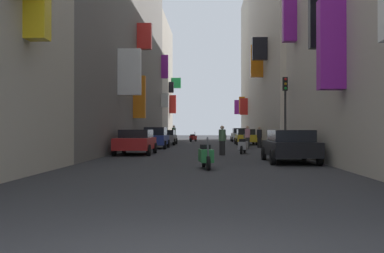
% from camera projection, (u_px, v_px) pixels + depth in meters
% --- Properties ---
extents(ground_plane, '(140.00, 140.00, 0.00)m').
position_uv_depth(ground_plane, '(205.00, 147.00, 34.18)').
color(ground_plane, '#2D2D30').
extents(building_left_mid_a, '(7.35, 32.73, 21.38)m').
position_uv_depth(building_left_mid_a, '(101.00, 9.00, 34.00)').
color(building_left_mid_a, slate).
rests_on(building_left_mid_a, ground).
extents(building_left_mid_b, '(7.34, 14.20, 15.32)m').
position_uv_depth(building_left_mid_b, '(145.00, 81.00, 57.43)').
color(building_left_mid_b, '#9E9384').
rests_on(building_left_mid_b, ground).
extents(building_right_mid_c, '(7.20, 23.22, 18.98)m').
position_uv_depth(building_right_mid_c, '(293.00, 41.00, 40.29)').
color(building_right_mid_c, '#B2A899').
rests_on(building_right_mid_c, ground).
extents(building_right_far, '(7.09, 12.02, 19.00)m').
position_uv_depth(building_right_far, '(267.00, 68.00, 57.90)').
color(building_right_far, '#BCB29E').
rests_on(building_right_far, ground).
extents(parked_car_black, '(2.01, 4.38, 1.37)m').
position_uv_depth(parked_car_black, '(290.00, 145.00, 18.62)').
color(parked_car_black, black).
rests_on(parked_car_black, ground).
extents(parked_car_yellow, '(1.89, 4.10, 1.42)m').
position_uv_depth(parked_car_yellow, '(246.00, 137.00, 40.03)').
color(parked_car_yellow, gold).
rests_on(parked_car_yellow, ground).
extents(parked_car_white, '(2.01, 4.43, 1.53)m').
position_uv_depth(parked_car_white, '(240.00, 135.00, 50.07)').
color(parked_car_white, white).
rests_on(parked_car_white, ground).
extents(parked_car_grey, '(1.92, 4.14, 1.34)m').
position_uv_depth(parked_car_grey, '(166.00, 137.00, 40.01)').
color(parked_car_grey, slate).
rests_on(parked_car_grey, ground).
extents(parked_car_blue, '(1.83, 4.11, 1.55)m').
position_uv_depth(parked_car_blue, '(156.00, 137.00, 32.40)').
color(parked_car_blue, navy).
rests_on(parked_car_blue, ground).
extents(parked_car_red, '(2.02, 4.12, 1.39)m').
position_uv_depth(parked_car_red, '(136.00, 141.00, 24.60)').
color(parked_car_red, '#B21E1E').
rests_on(parked_car_red, ground).
extents(scooter_black, '(0.52, 1.80, 1.13)m').
position_uv_depth(scooter_black, '(225.00, 137.00, 53.71)').
color(scooter_black, black).
rests_on(scooter_black, ground).
extents(scooter_silver, '(0.67, 1.89, 1.13)m').
position_uv_depth(scooter_silver, '(243.00, 146.00, 25.51)').
color(scooter_silver, '#ADADB2').
rests_on(scooter_silver, ground).
extents(scooter_red, '(0.81, 1.89, 1.13)m').
position_uv_depth(scooter_red, '(193.00, 138.00, 49.37)').
color(scooter_red, red).
rests_on(scooter_red, ground).
extents(scooter_green, '(0.58, 1.82, 1.13)m').
position_uv_depth(scooter_green, '(206.00, 156.00, 15.71)').
color(scooter_green, '#287F3D').
rests_on(scooter_green, ground).
extents(pedestrian_crossing, '(0.52, 0.52, 1.80)m').
position_uv_depth(pedestrian_crossing, '(174.00, 134.00, 42.85)').
color(pedestrian_crossing, '#2C2C2C').
rests_on(pedestrian_crossing, ground).
extents(pedestrian_near_left, '(0.53, 0.53, 1.61)m').
position_uv_depth(pedestrian_near_left, '(222.00, 141.00, 23.84)').
color(pedestrian_near_left, '#272727').
rests_on(pedestrian_near_left, ground).
extents(pedestrian_near_right, '(0.48, 0.48, 1.66)m').
position_uv_depth(pedestrian_near_right, '(248.00, 137.00, 31.92)').
color(pedestrian_near_right, '#323232').
rests_on(pedestrian_near_right, ground).
extents(pedestrian_mid_street, '(0.40, 0.40, 1.60)m').
position_uv_depth(pedestrian_mid_street, '(259.00, 137.00, 33.22)').
color(pedestrian_mid_street, black).
rests_on(pedestrian_mid_street, ground).
extents(traffic_light_near_corner, '(0.26, 0.34, 4.31)m').
position_uv_depth(traffic_light_near_corner, '(285.00, 102.00, 24.49)').
color(traffic_light_near_corner, '#2D2D2D').
rests_on(traffic_light_near_corner, ground).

